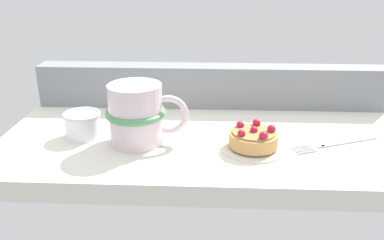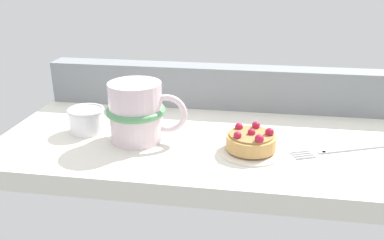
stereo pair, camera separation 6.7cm
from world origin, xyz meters
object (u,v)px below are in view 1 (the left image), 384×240
object	(u,v)px
coffee_mug	(135,114)
sugar_bowl	(81,124)
dessert_plate	(251,147)
raspberry_tart	(251,138)
dessert_fork	(334,143)

from	to	relation	value
coffee_mug	sugar_bowl	xyz separation A→B (cm)	(-10.45, 2.06, -2.85)
dessert_plate	coffee_mug	size ratio (longest dim) A/B	0.77
raspberry_tart	coffee_mug	size ratio (longest dim) A/B	0.58
raspberry_tart	dessert_fork	xyz separation A→B (cm)	(14.39, 2.23, -1.77)
raspberry_tart	dessert_fork	distance (cm)	14.67
dessert_fork	dessert_plate	bearing A→B (deg)	-171.18
coffee_mug	sugar_bowl	distance (cm)	11.02
dessert_plate	sugar_bowl	bearing A→B (deg)	172.63
dessert_fork	sugar_bowl	size ratio (longest dim) A/B	2.38
dessert_plate	coffee_mug	xyz separation A→B (cm)	(-19.73, 1.84, 4.95)
dessert_fork	sugar_bowl	distance (cm)	44.67
coffee_mug	dessert_fork	size ratio (longest dim) A/B	0.89
coffee_mug	sugar_bowl	size ratio (longest dim) A/B	2.11
coffee_mug	dessert_fork	world-z (taller)	coffee_mug
dessert_plate	dessert_fork	xyz separation A→B (cm)	(14.41, 2.24, -0.02)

